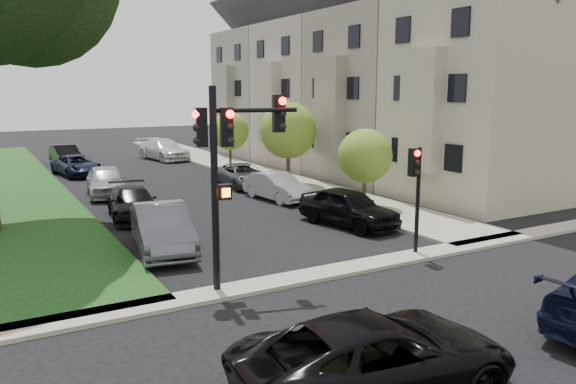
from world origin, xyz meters
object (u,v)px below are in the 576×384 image
car_cross_near (376,357)px  car_parked_9 (65,155)px  small_tree_c (230,131)px  car_parked_7 (106,181)px  traffic_signal_secondary (416,181)px  car_parked_0 (348,207)px  car_parked_6 (133,203)px  car_parked_4 (164,149)px  traffic_signal_main (229,152)px  car_parked_1 (277,187)px  small_tree_b (288,131)px  car_parked_5 (162,229)px  small_tree_a (365,156)px  car_parked_2 (243,175)px  car_parked_8 (77,165)px

car_cross_near → car_parked_9: size_ratio=1.20×
small_tree_c → car_parked_7: bearing=-148.2°
small_tree_c → traffic_signal_secondary: 22.07m
car_parked_7 → traffic_signal_secondary: bearing=-60.1°
car_parked_0 → car_parked_6: (-7.23, 5.64, -0.10)m
traffic_signal_secondary → car_parked_4: 29.18m
traffic_signal_main → car_parked_0: traffic_signal_main is taller
car_parked_1 → car_parked_9: bearing=103.9°
small_tree_b → small_tree_c: 8.13m
small_tree_c → car_parked_9: small_tree_c is taller
car_parked_0 → car_parked_5: bearing=168.6°
small_tree_b → car_cross_near: bearing=-115.4°
small_tree_b → traffic_signal_main: 16.73m
car_parked_0 → car_parked_7: size_ratio=0.99×
small_tree_c → car_parked_4: 7.87m
traffic_signal_main → car_parked_0: 8.90m
small_tree_a → traffic_signal_secondary: bearing=-114.3°
car_parked_4 → car_parked_9: bearing=167.1°
traffic_signal_secondary → car_parked_4: bearing=88.9°
car_parked_6 → car_parked_1: bearing=11.2°
traffic_signal_main → car_parked_9: (-0.08, 29.44, -3.10)m
car_parked_4 → car_parked_6: size_ratio=1.19×
car_parked_4 → car_parked_6: car_parked_4 is taller
small_tree_c → traffic_signal_main: traffic_signal_main is taller
traffic_signal_main → car_parked_7: bearing=90.2°
car_parked_1 → car_parked_6: bearing=176.8°
car_parked_4 → car_parked_7: size_ratio=1.21×
car_parked_2 → small_tree_b: bearing=-26.0°
car_parked_8 → car_parked_9: 5.61m
car_parked_1 → small_tree_a: bearing=-64.8°
car_parked_1 → car_parked_2: bearing=80.4°
small_tree_a → car_parked_5: 10.45m
traffic_signal_secondary → car_parked_7: (-6.59, 15.90, -1.74)m
car_parked_6 → car_parked_8: bearing=97.5°
traffic_signal_secondary → car_parked_6: bearing=123.5°
car_parked_4 → car_parked_0: bearing=-100.0°
car_parked_8 → traffic_signal_secondary: bearing=-83.7°
small_tree_a → small_tree_b: bearing=90.0°
traffic_signal_main → car_parked_6: bearing=90.8°
small_tree_b → car_parked_0: 9.92m
small_tree_b → car_parked_9: 18.61m
car_cross_near → car_parked_8: 30.09m
car_parked_4 → small_tree_c: bearing=-81.2°
small_tree_a → car_parked_9: bearing=112.9°
small_tree_c → car_cross_near: (-9.48, -28.08, -1.88)m
small_tree_a → traffic_signal_main: bearing=-145.2°
small_tree_c → car_parked_1: 11.71m
traffic_signal_secondary → car_parked_0: (0.55, 4.46, -1.75)m
small_tree_c → car_parked_5: size_ratio=0.81×
car_parked_6 → car_parked_9: car_parked_9 is taller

